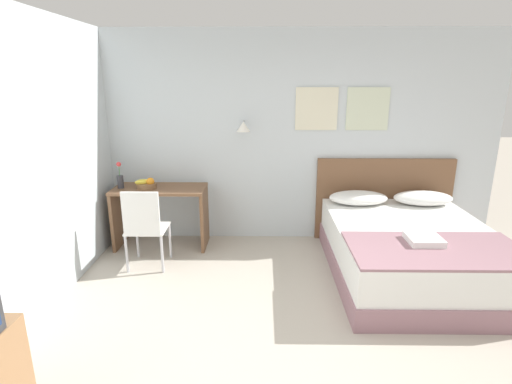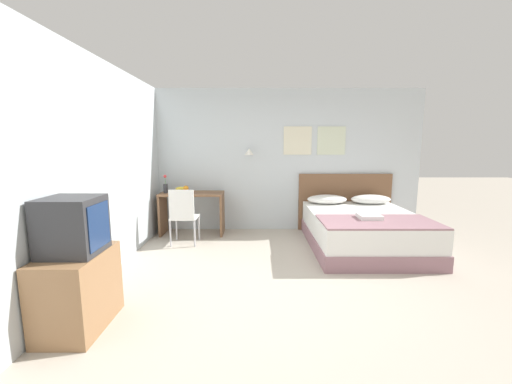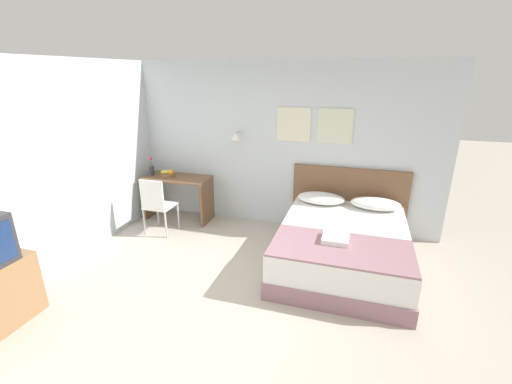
# 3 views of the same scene
# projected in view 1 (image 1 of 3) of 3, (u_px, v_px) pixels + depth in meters

# --- Properties ---
(ground_plane) EXTENTS (24.00, 24.00, 0.00)m
(ground_plane) POSITION_uv_depth(u_px,v_px,m) (305.00, 366.00, 2.98)
(ground_plane) COLOR #B2A899
(wall_back) EXTENTS (5.34, 0.31, 2.65)m
(wall_back) POSITION_uv_depth(u_px,v_px,m) (288.00, 138.00, 5.07)
(wall_back) COLOR silver
(wall_back) RESTS_ON ground_plane
(bed) EXTENTS (1.64, 2.08, 0.56)m
(bed) POSITION_uv_depth(u_px,v_px,m) (410.00, 252.00, 4.26)
(bed) COLOR gray
(bed) RESTS_ON ground_plane
(headboard) EXTENTS (1.76, 0.06, 1.08)m
(headboard) POSITION_uv_depth(u_px,v_px,m) (383.00, 199.00, 5.21)
(headboard) COLOR brown
(headboard) RESTS_ON ground_plane
(pillow_left) EXTENTS (0.72, 0.39, 0.16)m
(pillow_left) POSITION_uv_depth(u_px,v_px,m) (358.00, 198.00, 4.93)
(pillow_left) COLOR white
(pillow_left) RESTS_ON bed
(pillow_right) EXTENTS (0.72, 0.39, 0.16)m
(pillow_right) POSITION_uv_depth(u_px,v_px,m) (423.00, 198.00, 4.91)
(pillow_right) COLOR white
(pillow_right) RESTS_ON bed
(throw_blanket) EXTENTS (1.59, 0.83, 0.02)m
(throw_blanket) POSITION_uv_depth(u_px,v_px,m) (438.00, 250.00, 3.60)
(throw_blanket) COLOR gray
(throw_blanket) RESTS_ON bed
(folded_towel_near_foot) EXTENTS (0.31, 0.30, 0.06)m
(folded_towel_near_foot) POSITION_uv_depth(u_px,v_px,m) (424.00, 239.00, 3.73)
(folded_towel_near_foot) COLOR white
(folded_towel_near_foot) RESTS_ON throw_blanket
(desk) EXTENTS (1.13, 0.53, 0.77)m
(desk) POSITION_uv_depth(u_px,v_px,m) (161.00, 206.00, 4.98)
(desk) COLOR brown
(desk) RESTS_ON ground_plane
(desk_chair) EXTENTS (0.43, 0.43, 0.93)m
(desk_chair) POSITION_uv_depth(u_px,v_px,m) (144.00, 224.00, 4.35)
(desk_chair) COLOR white
(desk_chair) RESTS_ON ground_plane
(fruit_bowl) EXTENTS (0.27, 0.24, 0.13)m
(fruit_bowl) POSITION_uv_depth(u_px,v_px,m) (147.00, 184.00, 4.89)
(fruit_bowl) COLOR brown
(fruit_bowl) RESTS_ON desk
(flower_vase) EXTENTS (0.08, 0.08, 0.33)m
(flower_vase) POSITION_uv_depth(u_px,v_px,m) (120.00, 179.00, 4.86)
(flower_vase) COLOR #333338
(flower_vase) RESTS_ON desk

